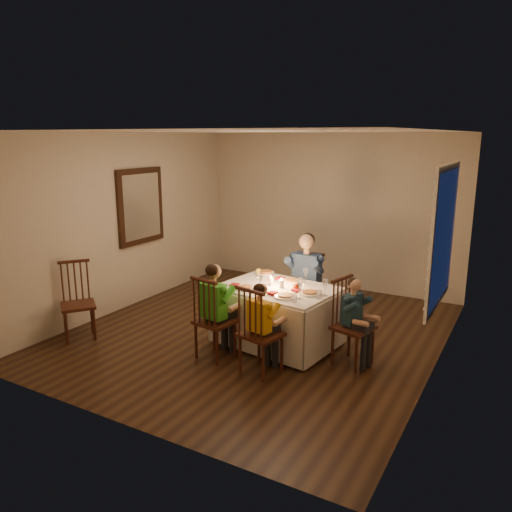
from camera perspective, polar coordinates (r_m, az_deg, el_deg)
The scene contains 26 objects.
ground at distance 6.72m, azimuth 0.17°, elevation -8.69°, with size 5.00×5.00×0.00m, color black.
wall_left at distance 7.68m, azimuth -14.65°, elevation 3.79°, with size 0.02×5.00×2.60m, color beige.
wall_right at distance 5.62m, azimuth 20.59°, elevation -0.14°, with size 0.02×5.00×2.60m, color beige.
wall_back at distance 8.58m, azimuth 8.41°, elevation 5.08°, with size 4.50×0.02×2.60m, color beige.
ceiling at distance 6.22m, azimuth 0.18°, elevation 14.05°, with size 5.00×5.00×0.00m, color white.
dining_table at distance 6.21m, azimuth 2.50°, elevation -5.46°, with size 1.54×1.20×0.71m.
chair_adult at distance 7.00m, azimuth 5.57°, elevation -7.82°, with size 0.41×0.39×1.00m, color #34190E, non-canonical shape.
chair_near_left at distance 6.05m, azimuth -4.61°, elevation -11.40°, with size 0.41×0.39×1.00m, color #34190E, non-canonical shape.
chair_near_right at distance 5.68m, azimuth 0.56°, elevation -13.08°, with size 0.41×0.39×1.00m, color #34190E, non-canonical shape.
chair_end at distance 5.96m, azimuth 10.87°, elevation -11.99°, with size 0.41×0.39×1.00m, color #34190E, non-canonical shape.
chair_extra at distance 6.93m, azimuth -19.38°, elevation -8.81°, with size 0.41×0.39×1.00m, color #34190E, non-canonical shape.
adult at distance 7.00m, azimuth 5.57°, elevation -7.82°, with size 0.48×0.44×1.29m, color navy, non-canonical shape.
child_green at distance 6.05m, azimuth -4.61°, elevation -11.40°, with size 0.39×0.36×1.14m, color green, non-canonical shape.
child_yellow at distance 5.68m, azimuth 0.56°, elevation -13.08°, with size 0.33×0.30×1.03m, color gold, non-canonical shape.
child_teal at distance 5.96m, azimuth 10.87°, elevation -11.99°, with size 0.33×0.30×1.02m, color #193340, non-canonical shape.
setting_adult at distance 6.37m, azimuth 4.15°, elevation -2.88°, with size 0.26×0.26×0.02m, color white.
setting_green at distance 6.07m, azimuth -1.13°, elevation -3.69°, with size 0.26×0.26×0.02m, color white.
setting_yellow at distance 5.77m, azimuth 3.38°, elevation -4.64°, with size 0.26×0.26×0.02m, color white.
setting_teal at distance 5.91m, azimuth 6.18°, elevation -4.26°, with size 0.26×0.26×0.02m, color white.
candle_left at distance 6.19m, azimuth 1.72°, elevation -2.98°, with size 0.06×0.06×0.10m, color white.
candle_right at distance 6.10m, azimuth 2.94°, elevation -3.23°, with size 0.06×0.06×0.10m, color white.
squash at distance 6.65m, azimuth 0.27°, elevation -1.82°, with size 0.09×0.09×0.09m, color yellow.
orange_fruit at distance 6.05m, azimuth 4.59°, elevation -3.50°, with size 0.08×0.08×0.08m, color #E45113.
serving_bowl at distance 6.63m, azimuth 1.14°, elevation -2.06°, with size 0.21×0.21×0.05m, color white.
wall_mirror at distance 7.85m, azimuth -13.04°, elevation 5.56°, with size 0.06×0.95×1.15m.
window_blinds at distance 5.69m, azimuth 20.49°, elevation 2.08°, with size 0.07×1.34×1.54m.
Camera 1 is at (3.05, -5.42, 2.55)m, focal length 35.00 mm.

